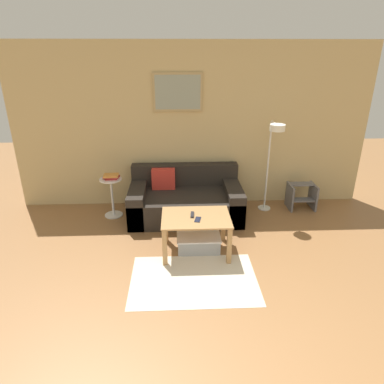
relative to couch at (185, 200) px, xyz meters
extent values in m
cube|color=tan|center=(0.13, 0.51, 1.02)|extent=(5.60, 0.06, 2.55)
cube|color=tan|center=(-0.09, 0.47, 1.56)|extent=(0.75, 0.02, 0.57)
cube|color=#939E8E|center=(-0.09, 0.46, 1.56)|extent=(0.68, 0.01, 0.50)
cube|color=beige|center=(0.05, -1.66, -0.25)|extent=(1.43, 0.97, 0.01)
cube|color=#28231E|center=(0.01, -0.05, -0.06)|extent=(1.69, 0.98, 0.38)
cube|color=#28231E|center=(0.01, 0.34, 0.30)|extent=(1.69, 0.20, 0.34)
cube|color=#28231E|center=(-0.72, -0.05, 0.00)|extent=(0.24, 0.98, 0.50)
cube|color=#28231E|center=(0.73, -0.05, 0.00)|extent=(0.24, 0.98, 0.50)
cube|color=red|center=(-0.33, 0.17, 0.29)|extent=(0.36, 0.14, 0.32)
cube|color=#AD7F4C|center=(0.11, -1.07, 0.24)|extent=(0.85, 0.62, 0.02)
cube|color=#AD7F4C|center=(-0.28, -1.34, -0.01)|extent=(0.06, 0.06, 0.48)
cube|color=#AD7F4C|center=(0.49, -1.34, -0.01)|extent=(0.06, 0.06, 0.48)
cube|color=#AD7F4C|center=(-0.28, -0.79, -0.01)|extent=(0.06, 0.06, 0.48)
cube|color=#AD7F4C|center=(0.49, -0.79, -0.01)|extent=(0.06, 0.06, 0.48)
cube|color=#9EA3A8|center=(0.15, -1.02, -0.16)|extent=(0.53, 0.32, 0.18)
cube|color=silver|center=(0.15, -1.02, -0.06)|extent=(0.56, 0.35, 0.02)
cylinder|color=white|center=(1.30, 0.17, -0.24)|extent=(0.20, 0.20, 0.02)
cylinder|color=white|center=(1.30, 0.17, 0.47)|extent=(0.03, 0.03, 1.41)
cylinder|color=white|center=(1.30, 0.01, 1.18)|extent=(0.02, 0.31, 0.02)
cylinder|color=white|center=(1.30, -0.14, 1.15)|extent=(0.22, 0.22, 0.09)
cylinder|color=white|center=(-1.12, 0.03, -0.25)|extent=(0.28, 0.28, 0.01)
cylinder|color=white|center=(-1.12, 0.03, 0.05)|extent=(0.04, 0.04, 0.58)
cylinder|color=white|center=(-1.12, 0.03, 0.35)|extent=(0.33, 0.33, 0.02)
cube|color=#B73333|center=(-1.11, 0.02, 0.37)|extent=(0.19, 0.15, 0.02)
cube|color=#B73333|center=(-1.11, 0.04, 0.39)|extent=(0.24, 0.17, 0.03)
cube|color=#D18438|center=(-1.11, 0.03, 0.41)|extent=(0.23, 0.18, 0.03)
cube|color=#232328|center=(0.06, -1.02, 0.26)|extent=(0.05, 0.15, 0.02)
cube|color=#1E2338|center=(0.12, -1.15, 0.25)|extent=(0.09, 0.15, 0.01)
cube|color=slate|center=(1.70, 0.17, -0.05)|extent=(0.03, 0.36, 0.41)
cube|color=slate|center=(2.09, 0.17, -0.05)|extent=(0.03, 0.36, 0.41)
cube|color=slate|center=(1.89, 0.10, -0.08)|extent=(0.36, 0.16, 0.02)
cube|color=slate|center=(1.89, 0.23, 0.14)|extent=(0.36, 0.16, 0.02)
camera|label=1|loc=(-0.11, -4.84, 2.17)|focal=32.00mm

